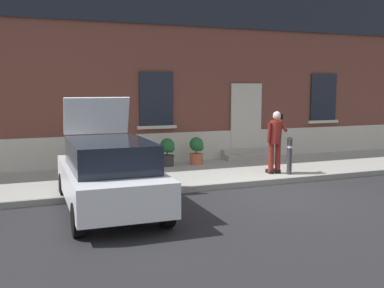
# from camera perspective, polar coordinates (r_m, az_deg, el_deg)

# --- Properties ---
(ground_plane) EXTENTS (80.00, 80.00, 0.00)m
(ground_plane) POSITION_cam_1_polar(r_m,az_deg,el_deg) (11.16, 10.02, -6.23)
(ground_plane) COLOR #232326
(sidewalk) EXTENTS (24.00, 3.60, 0.15)m
(sidewalk) POSITION_cam_1_polar(r_m,az_deg,el_deg) (13.55, 3.83, -3.44)
(sidewalk) COLOR #99968E
(sidewalk) RESTS_ON ground
(curb_edge) EXTENTS (24.00, 0.12, 0.15)m
(curb_edge) POSITION_cam_1_polar(r_m,az_deg,el_deg) (11.93, 7.66, -4.94)
(curb_edge) COLOR gray
(curb_edge) RESTS_ON ground
(building_facade) EXTENTS (24.00, 1.52, 7.50)m
(building_facade) POSITION_cam_1_polar(r_m,az_deg,el_deg) (15.66, -0.02, 11.41)
(building_facade) COLOR brown
(building_facade) RESTS_ON ground
(entrance_stoop) EXTENTS (1.89, 0.64, 0.32)m
(entrance_stoop) POSITION_cam_1_polar(r_m,az_deg,el_deg) (15.64, 7.12, -1.29)
(entrance_stoop) COLOR #9E998E
(entrance_stoop) RESTS_ON sidewalk
(hatchback_car_white) EXTENTS (1.86, 4.10, 2.34)m
(hatchback_car_white) POSITION_cam_1_polar(r_m,az_deg,el_deg) (9.46, -10.35, -3.70)
(hatchback_car_white) COLOR white
(hatchback_car_white) RESTS_ON ground
(bollard_near_person) EXTENTS (0.15, 0.15, 1.04)m
(bollard_near_person) POSITION_cam_1_polar(r_m,az_deg,el_deg) (12.87, 12.15, -1.27)
(bollard_near_person) COLOR #333338
(bollard_near_person) RESTS_ON sidewalk
(person_on_phone) EXTENTS (0.51, 0.47, 1.75)m
(person_on_phone) POSITION_cam_1_polar(r_m,az_deg,el_deg) (12.85, 10.42, 0.73)
(person_on_phone) COLOR maroon
(person_on_phone) RESTS_ON sidewalk
(planter_olive) EXTENTS (0.44, 0.44, 0.86)m
(planter_olive) POSITION_cam_1_polar(r_m,az_deg,el_deg) (13.36, -12.80, -1.45)
(planter_olive) COLOR #606B38
(planter_olive) RESTS_ON sidewalk
(planter_charcoal) EXTENTS (0.44, 0.44, 0.86)m
(planter_charcoal) POSITION_cam_1_polar(r_m,az_deg,el_deg) (13.95, -3.09, -0.93)
(planter_charcoal) COLOR #2D2D30
(planter_charcoal) RESTS_ON sidewalk
(planter_terracotta) EXTENTS (0.44, 0.44, 0.86)m
(planter_terracotta) POSITION_cam_1_polar(r_m,az_deg,el_deg) (14.23, 0.58, -0.75)
(planter_terracotta) COLOR #B25B38
(planter_terracotta) RESTS_ON sidewalk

